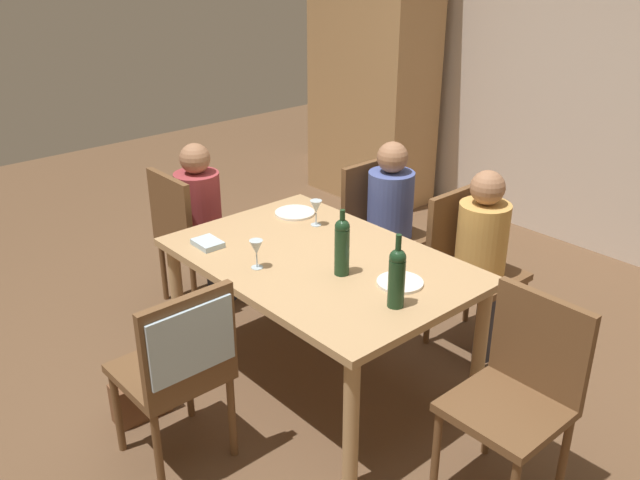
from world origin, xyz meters
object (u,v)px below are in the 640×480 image
person_man_bearded (485,249)px  person_man_guest (203,212)px  chair_right_end (520,386)px  chair_far_left (380,223)px  chair_left_end (188,230)px  wine_glass_centre (256,248)px  dining_table (320,272)px  dinner_plate_host (400,282)px  chair_far_right (467,259)px  wine_glass_near_left (316,208)px  wine_bottle_tall_green (397,276)px  armoire_cabinet (372,76)px  wine_bottle_dark_red (342,245)px  dinner_plate_guest_left (295,213)px  handbag (141,398)px  person_woman_host (393,213)px  chair_near (182,357)px

person_man_bearded → person_man_guest: bearing=-60.3°
chair_right_end → chair_far_left: bearing=-27.0°
chair_left_end → wine_glass_centre: chair_left_end is taller
dining_table → dinner_plate_host: bearing=12.0°
chair_far_right → wine_glass_near_left: size_ratio=6.17×
chair_far_left → wine_bottle_tall_green: (1.03, -0.97, 0.35)m
person_man_guest → chair_right_end: bearing=1.5°
dining_table → chair_right_end: size_ratio=1.69×
chair_left_end → wine_bottle_tall_green: wine_bottle_tall_green is taller
chair_left_end → wine_bottle_tall_green: size_ratio=2.65×
armoire_cabinet → wine_glass_near_left: (1.54, -2.00, -0.26)m
armoire_cabinet → chair_far_right: 2.60m
person_man_guest → wine_bottle_dark_red: bearing=-2.7°
chair_right_end → wine_glass_centre: bearing=17.2°
wine_glass_centre → dinner_plate_guest_left: size_ratio=0.63×
wine_bottle_tall_green → wine_bottle_dark_red: size_ratio=1.04×
chair_far_right → dinner_plate_guest_left: (-0.81, -0.62, 0.21)m
dining_table → dinner_plate_guest_left: (-0.54, 0.28, 0.09)m
chair_far_right → person_man_guest: person_man_guest is taller
person_man_bearded → wine_bottle_dark_red: (-0.17, -0.94, 0.25)m
chair_far_left → chair_left_end: 1.22m
dinner_plate_guest_left → armoire_cabinet: bearing=123.9°
wine_glass_near_left → handbag: size_ratio=0.53×
person_woman_host → dinner_plate_guest_left: 0.66m
chair_far_left → wine_glass_near_left: 0.71m
chair_left_end → handbag: (0.81, -0.81, -0.42)m
chair_left_end → person_man_bearded: 1.83m
armoire_cabinet → handbag: (1.53, -3.17, -0.99)m
person_woman_host → wine_glass_centre: person_woman_host is taller
armoire_cabinet → person_man_bearded: bearing=-31.3°
wine_glass_near_left → dinner_plate_host: size_ratio=0.67×
handbag → chair_far_left: bearing=92.8°
chair_near → dinner_plate_host: bearing=-18.7°
dinner_plate_host → handbag: dinner_plate_host is taller
chair_left_end → dining_table: bearing=4.3°
dining_table → dinner_plate_guest_left: size_ratio=6.61×
armoire_cabinet → dinner_plate_guest_left: 2.42m
chair_left_end → chair_near: bearing=-32.4°
chair_far_left → dinner_plate_guest_left: chair_far_left is taller
dinner_plate_guest_left → chair_near: bearing=-60.5°
chair_right_end → wine_glass_near_left: (-1.49, 0.18, 0.31)m
chair_far_right → wine_bottle_tall_green: (0.33, -0.97, 0.35)m
chair_right_end → wine_glass_near_left: 1.53m
chair_far_left → person_man_guest: (-0.72, -0.87, 0.10)m
chair_far_right → chair_near: size_ratio=1.00×
dining_table → wine_glass_centre: wine_glass_centre is taller
wine_bottle_tall_green → dinner_plate_guest_left: (-1.13, 0.35, -0.14)m
wine_glass_centre → dinner_plate_guest_left: 0.73m
chair_near → handbag: chair_near is taller
person_man_guest → chair_far_right: bearing=31.6°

